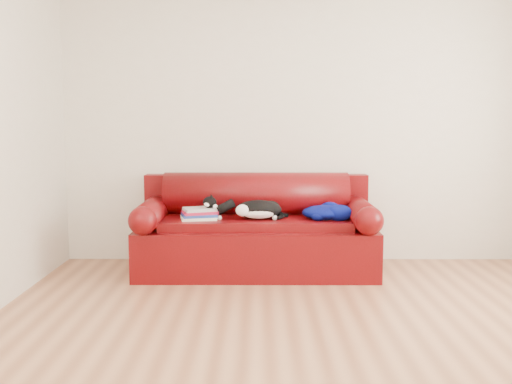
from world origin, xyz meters
TOP-DOWN VIEW (x-y plane):
  - ground at (0.00, 0.00)m, footprint 4.50×4.50m
  - room_shell at (0.12, 0.02)m, footprint 4.52×4.02m
  - sofa_base at (-0.40, 1.49)m, footprint 2.10×0.90m
  - sofa_back at (-0.40, 1.74)m, footprint 2.10×1.01m
  - book_stack at (-0.90, 1.39)m, footprint 0.34×0.29m
  - cat at (-0.38, 1.38)m, footprint 0.59×0.35m
  - blanket at (0.21, 1.41)m, footprint 0.47×0.44m

SIDE VIEW (x-z plane):
  - ground at x=0.00m, z-range 0.00..0.00m
  - sofa_base at x=-0.40m, z-range -0.01..0.49m
  - sofa_back at x=-0.40m, z-range 0.10..0.98m
  - book_stack at x=-0.90m, z-range 0.50..0.60m
  - blanket at x=0.21m, z-range 0.49..0.63m
  - cat at x=-0.38m, z-range 0.48..0.69m
  - room_shell at x=0.12m, z-range 0.36..2.97m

